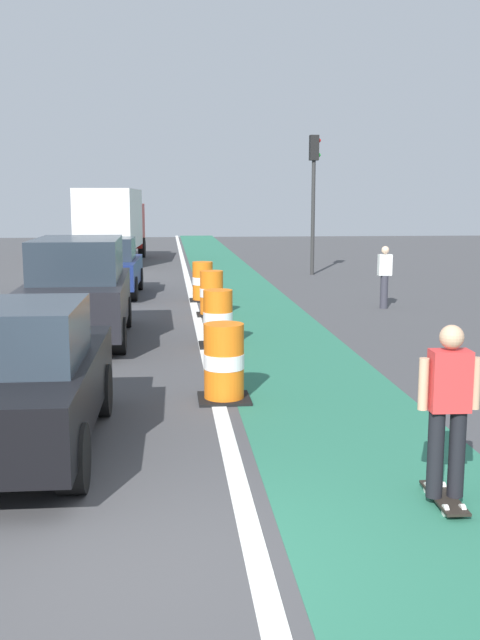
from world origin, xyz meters
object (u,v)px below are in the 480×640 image
object	(u,v)px
parked_sedan_third	(107,267)
traffic_light_corner	(314,180)
traffic_barrel_front	(224,363)
delivery_truck_down_block	(112,221)
traffic_barrel_mid	(218,319)
traffic_barrel_back	(212,294)
parked_suv_second	(79,289)
parked_sedan_nearest	(10,380)
skateboarder_on_lane	(448,409)
traffic_barrel_far	(203,282)
pedestrian_crossing	(385,275)

from	to	relation	value
parked_sedan_third	traffic_light_corner	size ratio (longest dim) A/B	0.81
parked_sedan_third	traffic_light_corner	world-z (taller)	traffic_light_corner
parked_sedan_third	traffic_barrel_front	size ratio (longest dim) A/B	3.80
delivery_truck_down_block	traffic_light_corner	xyz separation A→B (m)	(7.81, -6.18, 1.65)
traffic_barrel_mid	traffic_barrel_back	size ratio (longest dim) A/B	1.00
parked_suv_second	traffic_barrel_back	distance (m)	4.09
parked_sedan_nearest	traffic_barrel_back	world-z (taller)	parked_sedan_nearest
skateboarder_on_lane	traffic_barrel_far	xyz separation A→B (m)	(-1.57, 13.97, -0.38)
parked_suv_second	pedestrian_crossing	size ratio (longest dim) A/B	2.88
parked_sedan_third	pedestrian_crossing	world-z (taller)	parked_sedan_third
skateboarder_on_lane	traffic_light_corner	xyz separation A→B (m)	(2.85, 20.76, 2.59)
traffic_barrel_front	traffic_barrel_back	size ratio (longest dim) A/B	1.00
skateboarder_on_lane	traffic_light_corner	size ratio (longest dim) A/B	0.33
parked_suv_second	delivery_truck_down_block	xyz separation A→B (m)	(-0.67, 18.48, 0.81)
traffic_barrel_mid	traffic_barrel_far	world-z (taller)	same
parked_sedan_nearest	delivery_truck_down_block	bearing A→B (deg)	91.59
parked_sedan_third	traffic_barrel_front	world-z (taller)	parked_sedan_third
traffic_barrel_front	traffic_barrel_far	distance (m)	10.21
parked_sedan_third	parked_sedan_nearest	bearing A→B (deg)	-89.79
traffic_barrel_mid	delivery_truck_down_block	distance (m)	19.68
parked_sedan_nearest	pedestrian_crossing	bearing A→B (deg)	54.62
parked_sedan_third	traffic_light_corner	xyz separation A→B (m)	(7.17, 5.36, 2.67)
skateboarder_on_lane	pedestrian_crossing	bearing A→B (deg)	75.98
parked_suv_second	traffic_barrel_far	xyz separation A→B (m)	(2.71, 5.51, -0.50)
traffic_light_corner	delivery_truck_down_block	bearing A→B (deg)	141.65
traffic_light_corner	parked_suv_second	bearing A→B (deg)	-120.13
delivery_truck_down_block	parked_suv_second	bearing A→B (deg)	-87.91
parked_sedan_nearest	parked_suv_second	distance (m)	6.61
traffic_barrel_front	traffic_barrel_mid	bearing A→B (deg)	87.37
skateboarder_on_lane	parked_sedan_third	distance (m)	15.99
skateboarder_on_lane	pedestrian_crossing	size ratio (longest dim) A/B	1.05
skateboarder_on_lane	parked_sedan_third	bearing A→B (deg)	105.64
traffic_barrel_mid	pedestrian_crossing	size ratio (longest dim) A/B	0.68
traffic_barrel_back	parked_sedan_third	bearing A→B (deg)	125.23
traffic_barrel_front	parked_sedan_third	bearing A→B (deg)	102.38
traffic_barrel_front	pedestrian_crossing	xyz separation A→B (m)	(4.78, 8.35, 0.33)
parked_suv_second	pedestrian_crossing	world-z (taller)	parked_suv_second
skateboarder_on_lane	traffic_barrel_front	world-z (taller)	skateboarder_on_lane
traffic_barrel_front	pedestrian_crossing	world-z (taller)	pedestrian_crossing
delivery_truck_down_block	traffic_barrel_mid	bearing A→B (deg)	-80.10
traffic_light_corner	traffic_barrel_mid	bearing A→B (deg)	-108.62
parked_suv_second	pedestrian_crossing	bearing A→B (deg)	26.53
skateboarder_on_lane	traffic_barrel_far	distance (m)	14.07
traffic_barrel_far	delivery_truck_down_block	xyz separation A→B (m)	(-3.38, 12.97, 1.31)
traffic_barrel_far	pedestrian_crossing	xyz separation A→B (m)	(4.60, -1.87, 0.33)
parked_suv_second	traffic_barrel_mid	distance (m)	2.88
parked_suv_second	parked_sedan_third	world-z (taller)	parked_suv_second
skateboarder_on_lane	pedestrian_crossing	xyz separation A→B (m)	(3.02, 12.11, -0.05)
parked_suv_second	traffic_barrel_front	xyz separation A→B (m)	(2.53, -4.70, -0.50)
traffic_barrel_mid	traffic_light_corner	bearing A→B (deg)	71.38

